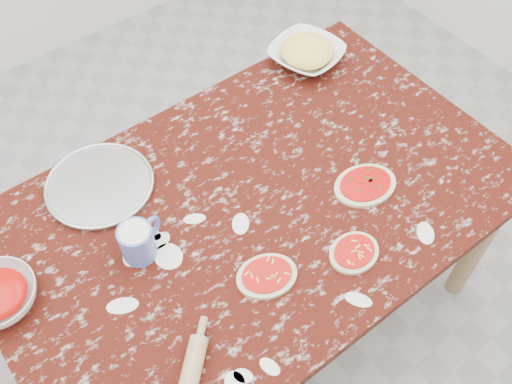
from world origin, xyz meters
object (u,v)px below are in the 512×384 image
object	(u,v)px
cheese_bowl	(306,55)
pizza_tray	(100,186)
worktable	(256,217)
flour_mug	(138,241)

from	to	relation	value
cheese_bowl	pizza_tray	bearing A→B (deg)	-176.12
pizza_tray	cheese_bowl	size ratio (longest dim) A/B	1.29
worktable	cheese_bowl	size ratio (longest dim) A/B	6.31
cheese_bowl	flour_mug	size ratio (longest dim) A/B	1.78
worktable	pizza_tray	bearing A→B (deg)	135.88
worktable	cheese_bowl	bearing A→B (deg)	36.52
worktable	flour_mug	distance (m)	0.40
flour_mug	cheese_bowl	bearing A→B (deg)	20.58
cheese_bowl	worktable	bearing A→B (deg)	-143.48
pizza_tray	flour_mug	xyz separation A→B (m)	(-0.02, -0.28, 0.05)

